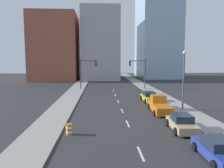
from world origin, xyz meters
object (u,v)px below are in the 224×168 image
at_px(sedan_tan, 182,123).
at_px(sedan_yellow, 149,97).
at_px(traffic_signal_left, 85,70).
at_px(street_lamp, 184,76).
at_px(sedan_blue, 218,150).
at_px(traffic_signal_right, 141,70).
at_px(traffic_barrel, 69,129).
at_px(pickup_truck_orange, 159,105).

distance_m(sedan_tan, sedan_yellow, 13.97).
distance_m(traffic_signal_left, street_lamp, 24.82).
distance_m(traffic_signal_left, sedan_blue, 36.35).
distance_m(traffic_signal_right, traffic_barrel, 31.70).
xyz_separation_m(traffic_signal_left, sedan_blue, (10.88, -34.50, -3.59)).
bearing_deg(traffic_signal_left, street_lamp, -55.93).
height_order(sedan_tan, sedan_yellow, sedan_yellow).
relative_size(traffic_signal_left, sedan_tan, 1.53).
distance_m(traffic_barrel, street_lamp, 16.37).
relative_size(traffic_signal_left, traffic_barrel, 6.99).
relative_size(traffic_signal_right, sedan_tan, 1.53).
relative_size(traffic_barrel, sedan_tan, 0.22).
bearing_deg(traffic_signal_right, sedan_blue, -92.31).
distance_m(sedan_tan, pickup_truck_orange, 7.38).
height_order(traffic_signal_right, sedan_tan, traffic_signal_right).
height_order(street_lamp, pickup_truck_orange, street_lamp).
bearing_deg(pickup_truck_orange, sedan_yellow, 91.00).
xyz_separation_m(traffic_signal_left, traffic_signal_right, (12.27, 0.00, 0.00)).
distance_m(traffic_signal_right, pickup_truck_orange, 21.65).
relative_size(traffic_signal_right, pickup_truck_orange, 1.09).
bearing_deg(traffic_signal_right, traffic_barrel, -111.77).
bearing_deg(sedan_blue, sedan_tan, 93.19).
bearing_deg(sedan_yellow, sedan_tan, -91.92).
bearing_deg(pickup_truck_orange, traffic_signal_right, 88.39).
bearing_deg(traffic_signal_left, sedan_tan, -69.53).
bearing_deg(traffic_barrel, traffic_signal_left, 91.17).
bearing_deg(sedan_yellow, traffic_signal_right, 83.07).
bearing_deg(sedan_yellow, pickup_truck_orange, -93.15).
bearing_deg(sedan_blue, traffic_signal_right, 89.24).
relative_size(sedan_tan, sedan_yellow, 0.91).
height_order(traffic_barrel, sedan_blue, sedan_blue).
distance_m(traffic_barrel, sedan_tan, 10.13).
relative_size(sedan_blue, sedan_tan, 1.05).
distance_m(traffic_signal_left, traffic_signal_right, 12.27).
bearing_deg(pickup_truck_orange, sedan_blue, -86.19).
xyz_separation_m(sedan_blue, sedan_tan, (-0.17, 5.81, 0.05)).
distance_m(traffic_barrel, pickup_truck_orange, 12.79).
relative_size(street_lamp, sedan_tan, 1.75).
distance_m(street_lamp, sedan_blue, 14.77).
height_order(sedan_tan, pickup_truck_orange, pickup_truck_orange).
xyz_separation_m(traffic_signal_left, sedan_yellow, (10.84, -14.72, -3.52)).
relative_size(sedan_blue, pickup_truck_orange, 0.75).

